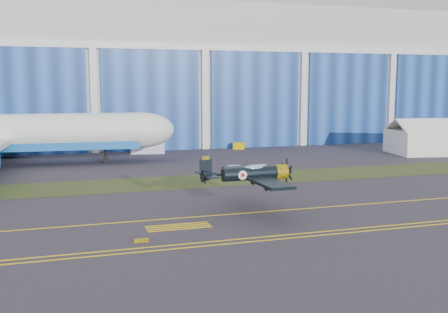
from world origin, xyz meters
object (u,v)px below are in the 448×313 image
object	(u,v)px
shipping_container	(148,146)
warbird	(250,174)
tent	(431,136)
tug	(239,146)

from	to	relation	value
shipping_container	warbird	bearing A→B (deg)	-78.00
tent	tug	size ratio (longest dim) A/B	7.02
tent	warbird	bearing A→B (deg)	-135.75
shipping_container	tug	world-z (taller)	shipping_container
warbird	tent	xyz separation A→B (m)	(49.11, 33.88, -0.60)
tent	shipping_container	xyz separation A→B (m)	(-51.86, 16.19, -2.00)
warbird	tent	world-z (taller)	tent
tent	shipping_container	bearing A→B (deg)	172.31
warbird	tent	bearing A→B (deg)	32.16
shipping_container	tent	bearing A→B (deg)	-8.49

